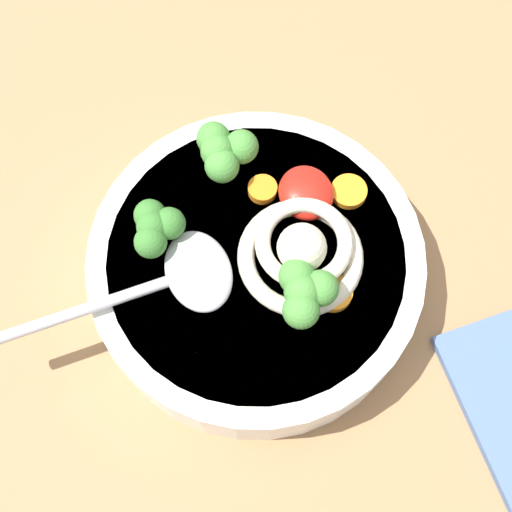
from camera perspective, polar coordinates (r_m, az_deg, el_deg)
table_slab at (r=55.13cm, az=-1.80°, el=0.81°), size 93.11×93.11×3.38cm
soup_bowl at (r=49.66cm, az=0.00°, el=-1.10°), size 23.45×23.45×5.25cm
noodle_pile at (r=46.27cm, az=3.80°, el=0.43°), size 9.44×9.26×3.79cm
soup_spoon at (r=46.17cm, az=-6.42°, el=-1.80°), size 6.29×17.39×1.60cm
chili_sauce_dollop at (r=48.38cm, az=4.16°, el=5.23°), size 4.26×3.83×1.92cm
broccoli_floret_rear at (r=46.31cm, az=-8.30°, el=2.41°), size 4.31×3.71×3.41cm
broccoli_floret_front at (r=44.03cm, az=4.08°, el=-2.99°), size 4.71×4.05×3.72cm
broccoli_floret_near_spoon at (r=48.36cm, az=-2.40°, el=8.75°), size 4.72×4.06×3.73cm
carrot_slice_extra_b at (r=49.05cm, az=0.55°, el=5.53°), size 2.09×2.09×0.74cm
carrot_slice_beside_noodles at (r=49.48cm, az=7.68°, el=5.31°), size 2.58×2.58×0.61cm
carrot_slice_center at (r=46.31cm, az=6.38°, el=-3.03°), size 2.61×2.61×0.66cm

